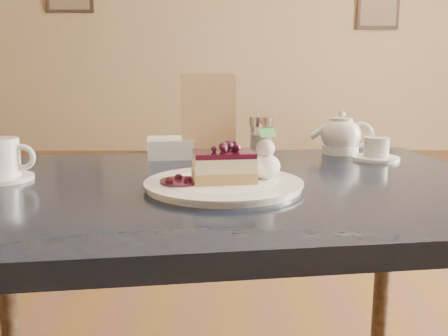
{
  "coord_description": "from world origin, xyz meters",
  "views": [
    {
      "loc": [
        0.1,
        -0.59,
        0.89
      ],
      "look_at": [
        0.1,
        0.21,
        0.73
      ],
      "focal_mm": 40.0,
      "sensor_mm": 36.0,
      "label": 1
    }
  ],
  "objects_px": {
    "main_table": "(220,219)",
    "cheesecake_slice": "(224,167)",
    "coffee_set": "(2,162)",
    "dessert_plate": "(224,185)",
    "tea_set": "(348,139)"
  },
  "relations": [
    {
      "from": "main_table",
      "to": "coffee_set",
      "type": "relative_size",
      "value": 9.27
    },
    {
      "from": "cheesecake_slice",
      "to": "tea_set",
      "type": "bearing_deg",
      "value": 41.55
    },
    {
      "from": "main_table",
      "to": "coffee_set",
      "type": "xyz_separation_m",
      "value": [
        -0.42,
        0.02,
        0.11
      ]
    },
    {
      "from": "coffee_set",
      "to": "cheesecake_slice",
      "type": "bearing_deg",
      "value": -9.38
    },
    {
      "from": "main_table",
      "to": "cheesecake_slice",
      "type": "bearing_deg",
      "value": -90.0
    },
    {
      "from": "cheesecake_slice",
      "to": "coffee_set",
      "type": "xyz_separation_m",
      "value": [
        -0.42,
        0.07,
        -0.0
      ]
    },
    {
      "from": "main_table",
      "to": "dessert_plate",
      "type": "height_order",
      "value": "dessert_plate"
    },
    {
      "from": "dessert_plate",
      "to": "main_table",
      "type": "bearing_deg",
      "value": 97.46
    },
    {
      "from": "cheesecake_slice",
      "to": "coffee_set",
      "type": "relative_size",
      "value": 0.93
    },
    {
      "from": "main_table",
      "to": "coffee_set",
      "type": "height_order",
      "value": "coffee_set"
    },
    {
      "from": "main_table",
      "to": "cheesecake_slice",
      "type": "distance_m",
      "value": 0.12
    },
    {
      "from": "coffee_set",
      "to": "tea_set",
      "type": "xyz_separation_m",
      "value": [
        0.73,
        0.29,
        0.0
      ]
    },
    {
      "from": "main_table",
      "to": "coffee_set",
      "type": "bearing_deg",
      "value": 169.14
    },
    {
      "from": "cheesecake_slice",
      "to": "coffee_set",
      "type": "height_order",
      "value": "coffee_set"
    },
    {
      "from": "coffee_set",
      "to": "dessert_plate",
      "type": "bearing_deg",
      "value": -9.38
    }
  ]
}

